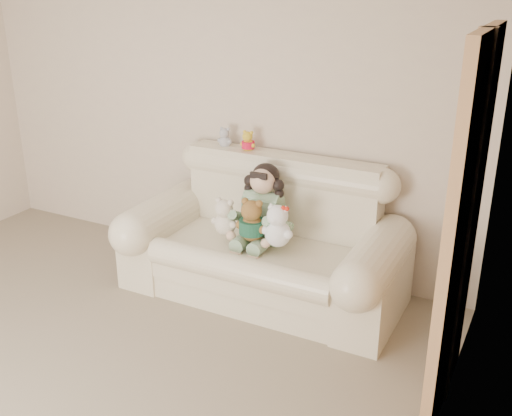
# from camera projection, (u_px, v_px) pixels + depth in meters

# --- Properties ---
(wall_back) EXTENTS (4.50, 0.00, 4.50)m
(wall_back) POSITION_uv_depth(u_px,v_px,m) (210.00, 106.00, 4.98)
(wall_back) COLOR beige
(wall_back) RESTS_ON ground
(wall_right) EXTENTS (0.00, 5.00, 5.00)m
(wall_right) POSITION_uv_depth(u_px,v_px,m) (403.00, 320.00, 1.95)
(wall_right) COLOR beige
(wall_right) RESTS_ON ground
(sofa) EXTENTS (2.10, 0.95, 1.03)m
(sofa) POSITION_uv_depth(u_px,v_px,m) (262.00, 233.00, 4.54)
(sofa) COLOR beige
(sofa) RESTS_ON floor
(door_panel) EXTENTS (0.06, 0.90, 2.10)m
(door_panel) POSITION_uv_depth(u_px,v_px,m) (461.00, 233.00, 3.21)
(door_panel) COLOR #B37A4C
(door_panel) RESTS_ON floor
(seated_child) EXTENTS (0.38, 0.46, 0.61)m
(seated_child) POSITION_uv_depth(u_px,v_px,m) (263.00, 203.00, 4.54)
(seated_child) COLOR #297430
(seated_child) RESTS_ON sofa
(brown_teddy) EXTENTS (0.26, 0.21, 0.38)m
(brown_teddy) POSITION_uv_depth(u_px,v_px,m) (252.00, 216.00, 4.38)
(brown_teddy) COLOR brown
(brown_teddy) RESTS_ON sofa
(white_cat) EXTENTS (0.29, 0.26, 0.38)m
(white_cat) POSITION_uv_depth(u_px,v_px,m) (278.00, 221.00, 4.29)
(white_cat) COLOR white
(white_cat) RESTS_ON sofa
(cream_teddy) EXTENTS (0.22, 0.17, 0.34)m
(cream_teddy) POSITION_uv_depth(u_px,v_px,m) (225.00, 213.00, 4.49)
(cream_teddy) COLOR white
(cream_teddy) RESTS_ON sofa
(yellow_mini_bear) EXTENTS (0.15, 0.12, 0.20)m
(yellow_mini_bear) POSITION_uv_depth(u_px,v_px,m) (248.00, 139.00, 4.75)
(yellow_mini_bear) COLOR yellow
(yellow_mini_bear) RESTS_ON sofa
(grey_mini_plush) EXTENTS (0.16, 0.14, 0.20)m
(grey_mini_plush) POSITION_uv_depth(u_px,v_px,m) (225.00, 136.00, 4.85)
(grey_mini_plush) COLOR #B7B6BE
(grey_mini_plush) RESTS_ON sofa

